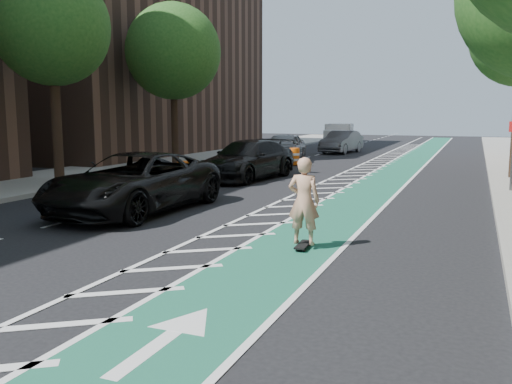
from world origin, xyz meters
The scene contains 19 objects.
ground centered at (0.00, 0.00, 0.00)m, with size 120.00×120.00×0.00m, color black.
bike_lane centered at (3.00, 10.00, 0.01)m, with size 2.00×90.00×0.01m, color #18573D.
buffer_strip centered at (1.50, 10.00, 0.01)m, with size 1.40×90.00×0.01m, color silver.
sidewalk_left centered at (-9.50, 10.00, 0.07)m, with size 5.00×90.00×0.15m, color gray.
curb_right centered at (7.05, 10.00, 0.08)m, with size 0.12×90.00×0.16m, color gray.
curb_left centered at (-7.05, 10.00, 0.08)m, with size 0.12×90.00×0.16m, color gray.
building_left_far centered at (-17.50, 24.00, 9.00)m, with size 14.00×22.00×18.00m, color brown.
tree_l_c centered at (-7.90, 8.00, 5.77)m, with size 4.20×4.20×7.90m.
tree_l_d centered at (-7.90, 16.00, 5.77)m, with size 4.20×4.20×7.90m.
skateboard centered at (3.25, 2.27, 0.08)m, with size 0.27×0.79×0.10m.
skateboarder centered at (3.25, 2.27, 1.00)m, with size 0.65×0.43×1.79m, color tan.
suv_near centered at (-2.40, 4.54, 0.83)m, with size 2.75×5.96×1.66m, color black.
suv_far centered at (-2.40, 12.68, 0.81)m, with size 2.27×5.58×1.62m, color black.
car_silver centered at (-3.53, 20.58, 0.83)m, with size 1.96×4.86×1.66m, color gray.
car_grey centered at (-2.16, 28.75, 0.76)m, with size 1.61×4.62×1.52m, color #555559.
box_truck centered at (-3.95, 35.28, 0.85)m, with size 2.51×4.66×1.85m.
barrel_a centered at (-2.35, 3.51, 0.44)m, with size 0.69×0.69×0.94m.
barrel_b centered at (-3.60, 9.50, 0.46)m, with size 0.71×0.71×0.97m.
barrel_c centered at (-2.40, 19.00, 0.44)m, with size 0.68×0.68×0.92m.
Camera 1 is at (6.42, -8.13, 2.77)m, focal length 38.00 mm.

